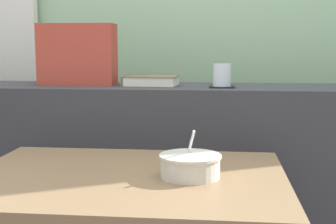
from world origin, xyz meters
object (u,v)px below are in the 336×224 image
Objects in this scene: closed_book at (151,81)px; throw_pillow at (78,55)px; soup_bowl at (190,166)px; breakfast_table at (127,212)px; juice_glass at (222,76)px; coaster_square at (222,87)px.

throw_pillow reaches higher than closed_book.
soup_bowl is at bearing -51.79° from throw_pillow.
breakfast_table is 2.95× the size of throw_pillow.
juice_glass is (0.28, 0.60, 0.37)m from breakfast_table.
coaster_square is at bearing 90.00° from juice_glass.
breakfast_table is 0.73m from closed_book.
coaster_square is at bearing -5.57° from throw_pillow.
breakfast_table is at bearing -63.14° from throw_pillow.
throw_pillow reaches higher than soup_bowl.
breakfast_table is at bearing -88.43° from closed_book.
soup_bowl is (0.52, -0.67, -0.31)m from throw_pillow.
breakfast_table is 4.09× the size of closed_book.
soup_bowl is (0.21, -0.65, -0.20)m from closed_book.
throw_pillow is (-0.61, 0.06, 0.08)m from juice_glass.
throw_pillow is at bearing 128.21° from soup_bowl.
juice_glass is 0.62m from throw_pillow.
juice_glass is (0.00, -0.00, 0.05)m from coaster_square.
juice_glass is at bearing 65.04° from breakfast_table.
closed_book is (-0.02, 0.64, 0.35)m from breakfast_table.
throw_pillow is at bearing 177.14° from closed_book.
soup_bowl is at bearing -98.40° from juice_glass.
breakfast_table is 0.24m from soup_bowl.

